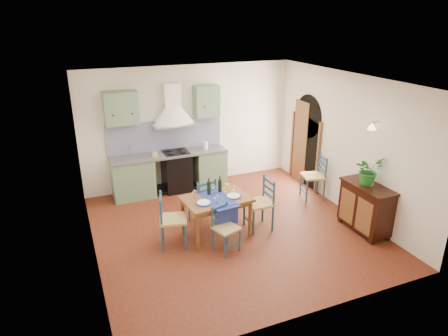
{
  "coord_description": "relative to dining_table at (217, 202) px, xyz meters",
  "views": [
    {
      "loc": [
        -2.7,
        -6.1,
        3.84
      ],
      "look_at": [
        -0.05,
        0.3,
        1.16
      ],
      "focal_mm": 32.0,
      "sensor_mm": 36.0,
      "label": 1
    }
  ],
  "objects": [
    {
      "name": "sideboard",
      "position": [
        2.61,
        -0.91,
        -0.16
      ],
      "size": [
        0.5,
        1.05,
        0.94
      ],
      "color": "black",
      "rests_on": "ground"
    },
    {
      "name": "potted_plant",
      "position": [
        2.62,
        -0.85,
        0.53
      ],
      "size": [
        0.52,
        0.46,
        0.53
      ],
      "primitive_type": "imported",
      "rotation": [
        0.0,
        0.0,
        0.09
      ],
      "color": "#1D6722",
      "rests_on": "sideboard"
    },
    {
      "name": "chair_near",
      "position": [
        -0.06,
        -0.52,
        -0.24
      ],
      "size": [
        0.49,
        0.49,
        0.83
      ],
      "color": "navy",
      "rests_on": "ground"
    },
    {
      "name": "chair_far",
      "position": [
        -0.08,
        0.52,
        -0.17
      ],
      "size": [
        0.52,
        0.52,
        0.95
      ],
      "color": "navy",
      "rests_on": "ground"
    },
    {
      "name": "floor",
      "position": [
        0.35,
        0.07,
        -0.67
      ],
      "size": [
        5.0,
        5.0,
        0.0
      ],
      "primitive_type": "plane",
      "color": "#421E0E",
      "rests_on": "ground"
    },
    {
      "name": "right_wall",
      "position": [
        2.84,
        0.35,
        0.67
      ],
      "size": [
        0.26,
        5.0,
        2.8
      ],
      "color": "silver",
      "rests_on": "ground"
    },
    {
      "name": "back_wall",
      "position": [
        -0.12,
        2.36,
        0.38
      ],
      "size": [
        5.0,
        0.96,
        2.8
      ],
      "color": "silver",
      "rests_on": "ground"
    },
    {
      "name": "dining_table",
      "position": [
        0.0,
        0.0,
        0.0
      ],
      "size": [
        1.25,
        0.96,
        1.07
      ],
      "color": "brown",
      "rests_on": "ground"
    },
    {
      "name": "chair_left",
      "position": [
        -0.86,
        -0.04,
        -0.16
      ],
      "size": [
        0.56,
        0.56,
        0.98
      ],
      "color": "navy",
      "rests_on": "ground"
    },
    {
      "name": "left_wall",
      "position": [
        -2.15,
        0.07,
        0.73
      ],
      "size": [
        0.04,
        5.0,
        2.8
      ],
      "primitive_type": "cube",
      "color": "silver",
      "rests_on": "ground"
    },
    {
      "name": "chair_right",
      "position": [
        0.86,
        -0.06,
        -0.15
      ],
      "size": [
        0.47,
        0.47,
        1.0
      ],
      "color": "navy",
      "rests_on": "ground"
    },
    {
      "name": "chair_spare",
      "position": [
        2.58,
        0.68,
        -0.16
      ],
      "size": [
        0.55,
        0.55,
        0.98
      ],
      "color": "navy",
      "rests_on": "ground"
    },
    {
      "name": "ceiling",
      "position": [
        0.35,
        0.07,
        2.14
      ],
      "size": [
        5.0,
        5.0,
        0.01
      ],
      "primitive_type": "cube",
      "color": "white",
      "rests_on": "back_wall"
    }
  ]
}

